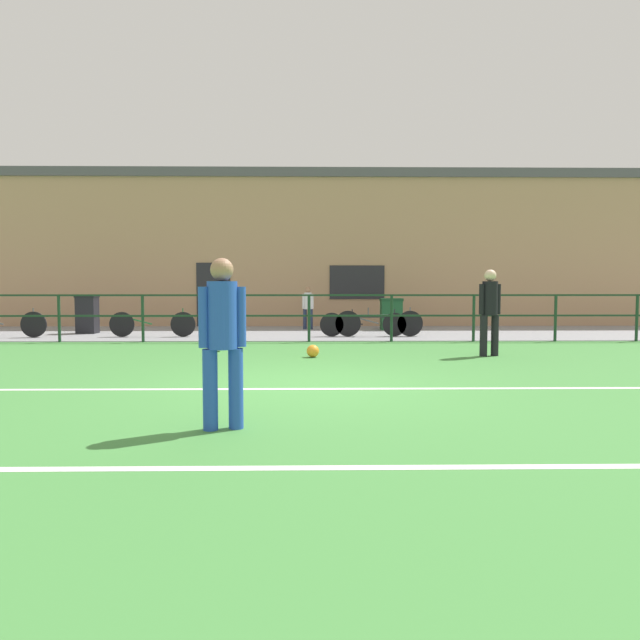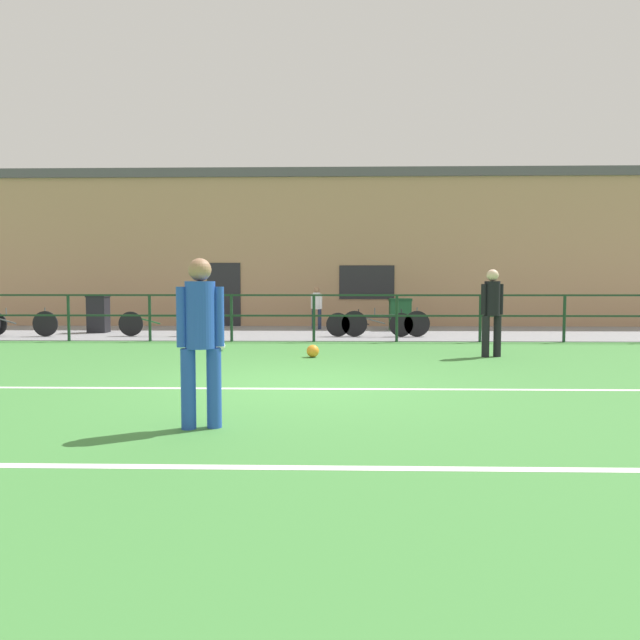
{
  "view_description": "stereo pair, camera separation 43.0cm",
  "coord_description": "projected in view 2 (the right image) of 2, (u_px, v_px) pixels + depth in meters",
  "views": [
    {
      "loc": [
        0.05,
        -7.74,
        1.37
      ],
      "look_at": [
        0.22,
        3.05,
        0.71
      ],
      "focal_mm": 32.0,
      "sensor_mm": 36.0,
      "label": 1
    },
    {
      "loc": [
        0.48,
        -7.74,
        1.37
      ],
      "look_at": [
        0.22,
        3.05,
        0.71
      ],
      "focal_mm": 32.0,
      "sensor_mm": 36.0,
      "label": 2
    }
  ],
  "objects": [
    {
      "name": "field_line_touchline",
      "position": [
        297.0,
        389.0,
        7.53
      ],
      "size": [
        36.0,
        0.11,
        0.0
      ],
      "primitive_type": "cube",
      "color": "white",
      "rests_on": "ground"
    },
    {
      "name": "bicycle_parked_3",
      "position": [
        385.0,
        323.0,
        14.93
      ],
      "size": [
        2.31,
        0.04,
        0.77
      ],
      "color": "black",
      "rests_on": "pavement_strip"
    },
    {
      "name": "field_line_hash",
      "position": [
        270.0,
        467.0,
        4.28
      ],
      "size": [
        36.0,
        0.11,
        0.0
      ],
      "primitive_type": "cube",
      "color": "white",
      "rests_on": "ground"
    },
    {
      "name": "clubhouse_facade",
      "position": [
        320.0,
        250.0,
        19.83
      ],
      "size": [
        28.0,
        2.56,
        5.19
      ],
      "color": "tan",
      "rests_on": "ground"
    },
    {
      "name": "trash_bin_1",
      "position": [
        400.0,
        314.0,
        17.16
      ],
      "size": [
        0.66,
        0.56,
        0.95
      ],
      "color": "#194C28",
      "rests_on": "pavement_strip"
    },
    {
      "name": "perimeter_fence",
      "position": [
        314.0,
        311.0,
        13.76
      ],
      "size": [
        36.07,
        0.07,
        1.15
      ],
      "color": "#193823",
      "rests_on": "ground"
    },
    {
      "name": "soccer_ball_spare",
      "position": [
        313.0,
        351.0,
        10.83
      ],
      "size": [
        0.24,
        0.24,
        0.24
      ],
      "primitive_type": "sphere",
      "color": "orange",
      "rests_on": "ground"
    },
    {
      "name": "trash_bin_0",
      "position": [
        98.0,
        313.0,
        16.2
      ],
      "size": [
        0.55,
        0.47,
        1.09
      ],
      "color": "black",
      "rests_on": "pavement_strip"
    },
    {
      "name": "soccer_ball_match",
      "position": [
        220.0,
        346.0,
        11.85
      ],
      "size": [
        0.21,
        0.21,
        0.21
      ],
      "primitive_type": "sphere",
      "color": "white",
      "rests_on": "ground"
    },
    {
      "name": "player_goalkeeper",
      "position": [
        492.0,
        307.0,
        10.84
      ],
      "size": [
        0.45,
        0.29,
        1.67
      ],
      "rotation": [
        0.0,
        0.0,
        0.26
      ],
      "color": "black",
      "rests_on": "ground"
    },
    {
      "name": "bicycle_parked_0",
      "position": [
        16.0,
        323.0,
        15.01
      ],
      "size": [
        2.2,
        0.04,
        0.76
      ],
      "color": "black",
      "rests_on": "pavement_strip"
    },
    {
      "name": "ground",
      "position": [
        299.0,
        387.0,
        7.82
      ],
      "size": [
        60.0,
        44.0,
        0.04
      ],
      "primitive_type": "cube",
      "color": "#42843D"
    },
    {
      "name": "bicycle_parked_2",
      "position": [
        369.0,
        324.0,
        14.94
      ],
      "size": [
        2.28,
        0.04,
        0.73
      ],
      "color": "black",
      "rests_on": "pavement_strip"
    },
    {
      "name": "bicycle_parked_1",
      "position": [
        160.0,
        323.0,
        15.07
      ],
      "size": [
        2.24,
        0.04,
        0.75
      ],
      "color": "black",
      "rests_on": "pavement_strip"
    },
    {
      "name": "pavement_strip",
      "position": [
        317.0,
        333.0,
        16.3
      ],
      "size": [
        48.0,
        5.0,
        0.02
      ],
      "primitive_type": "cube",
      "color": "gray",
      "rests_on": "ground"
    },
    {
      "name": "spectator_child",
      "position": [
        317.0,
        305.0,
        17.42
      ],
      "size": [
        0.35,
        0.23,
        1.3
      ],
      "rotation": [
        0.0,
        0.0,
        2.89
      ],
      "color": "#232D4C",
      "rests_on": "pavement_strip"
    },
    {
      "name": "player_striker",
      "position": [
        201.0,
        332.0,
        5.41
      ],
      "size": [
        0.44,
        0.28,
        1.63
      ],
      "rotation": [
        0.0,
        0.0,
        0.25
      ],
      "color": "blue",
      "rests_on": "ground"
    }
  ]
}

